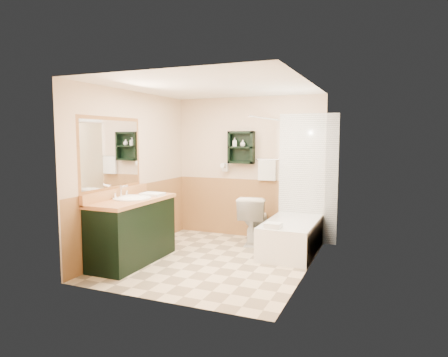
{
  "coord_description": "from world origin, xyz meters",
  "views": [
    {
      "loc": [
        2.23,
        -4.98,
        1.73
      ],
      "look_at": [
        0.08,
        0.2,
        1.14
      ],
      "focal_mm": 32.0,
      "sensor_mm": 36.0,
      "label": 1
    }
  ],
  "objects_px": {
    "wall_shelf": "(241,147)",
    "soap_bottle_a": "(235,144)",
    "vanity_book": "(142,186)",
    "toilet": "(254,219)",
    "vanity": "(133,231)",
    "hair_dryer": "(225,167)",
    "soap_bottle_b": "(243,144)",
    "bathtub": "(292,236)"
  },
  "relations": [
    {
      "from": "wall_shelf",
      "to": "soap_bottle_a",
      "type": "xyz_separation_m",
      "value": [
        -0.12,
        -0.01,
        0.05
      ]
    },
    {
      "from": "vanity_book",
      "to": "toilet",
      "type": "bearing_deg",
      "value": 19.14
    },
    {
      "from": "vanity",
      "to": "vanity_book",
      "type": "relative_size",
      "value": 6.56
    },
    {
      "from": "hair_dryer",
      "to": "vanity_book",
      "type": "xyz_separation_m",
      "value": [
        -0.76,
        -1.42,
        -0.21
      ]
    },
    {
      "from": "hair_dryer",
      "to": "vanity",
      "type": "xyz_separation_m",
      "value": [
        -0.59,
        -1.92,
        -0.76
      ]
    },
    {
      "from": "wall_shelf",
      "to": "soap_bottle_b",
      "type": "distance_m",
      "value": 0.07
    },
    {
      "from": "soap_bottle_b",
      "to": "vanity_book",
      "type": "bearing_deg",
      "value": -128.22
    },
    {
      "from": "hair_dryer",
      "to": "vanity_book",
      "type": "relative_size",
      "value": 1.13
    },
    {
      "from": "toilet",
      "to": "soap_bottle_a",
      "type": "relative_size",
      "value": 5.25
    },
    {
      "from": "wall_shelf",
      "to": "soap_bottle_b",
      "type": "height_order",
      "value": "wall_shelf"
    },
    {
      "from": "vanity",
      "to": "wall_shelf",
      "type": "bearing_deg",
      "value": 64.67
    },
    {
      "from": "wall_shelf",
      "to": "vanity_book",
      "type": "relative_size",
      "value": 2.58
    },
    {
      "from": "hair_dryer",
      "to": "bathtub",
      "type": "xyz_separation_m",
      "value": [
        1.33,
        -0.58,
        -0.96
      ]
    },
    {
      "from": "toilet",
      "to": "vanity",
      "type": "bearing_deg",
      "value": 44.57
    },
    {
      "from": "vanity_book",
      "to": "soap_bottle_a",
      "type": "bearing_deg",
      "value": 36.66
    },
    {
      "from": "wall_shelf",
      "to": "hair_dryer",
      "type": "bearing_deg",
      "value": 175.24
    },
    {
      "from": "soap_bottle_a",
      "to": "bathtub",
      "type": "bearing_deg",
      "value": -25.53
    },
    {
      "from": "hair_dryer",
      "to": "vanity",
      "type": "height_order",
      "value": "hair_dryer"
    },
    {
      "from": "hair_dryer",
      "to": "bathtub",
      "type": "distance_m",
      "value": 1.73
    },
    {
      "from": "bathtub",
      "to": "soap_bottle_b",
      "type": "xyz_separation_m",
      "value": [
        -0.99,
        0.55,
        1.37
      ]
    },
    {
      "from": "hair_dryer",
      "to": "soap_bottle_a",
      "type": "relative_size",
      "value": 1.6
    },
    {
      "from": "hair_dryer",
      "to": "vanity",
      "type": "relative_size",
      "value": 0.17
    },
    {
      "from": "toilet",
      "to": "vanity_book",
      "type": "height_order",
      "value": "vanity_book"
    },
    {
      "from": "hair_dryer",
      "to": "toilet",
      "type": "bearing_deg",
      "value": -26.43
    },
    {
      "from": "vanity",
      "to": "soap_bottle_a",
      "type": "height_order",
      "value": "soap_bottle_a"
    },
    {
      "from": "soap_bottle_a",
      "to": "soap_bottle_b",
      "type": "relative_size",
      "value": 1.35
    },
    {
      "from": "hair_dryer",
      "to": "wall_shelf",
      "type": "bearing_deg",
      "value": -4.76
    },
    {
      "from": "wall_shelf",
      "to": "hair_dryer",
      "type": "distance_m",
      "value": 0.46
    },
    {
      "from": "vanity",
      "to": "vanity_book",
      "type": "bearing_deg",
      "value": 108.28
    },
    {
      "from": "vanity_book",
      "to": "soap_bottle_b",
      "type": "bearing_deg",
      "value": 32.67
    },
    {
      "from": "hair_dryer",
      "to": "soap_bottle_b",
      "type": "bearing_deg",
      "value": -5.17
    },
    {
      "from": "wall_shelf",
      "to": "vanity_book",
      "type": "bearing_deg",
      "value": -127.3
    },
    {
      "from": "vanity",
      "to": "soap_bottle_a",
      "type": "relative_size",
      "value": 9.3
    },
    {
      "from": "soap_bottle_a",
      "to": "soap_bottle_b",
      "type": "bearing_deg",
      "value": 0.0
    },
    {
      "from": "wall_shelf",
      "to": "toilet",
      "type": "bearing_deg",
      "value": -40.91
    },
    {
      "from": "soap_bottle_a",
      "to": "wall_shelf",
      "type": "bearing_deg",
      "value": 2.45
    },
    {
      "from": "bathtub",
      "to": "soap_bottle_a",
      "type": "relative_size",
      "value": 9.98
    },
    {
      "from": "hair_dryer",
      "to": "toilet",
      "type": "relative_size",
      "value": 0.3
    },
    {
      "from": "hair_dryer",
      "to": "vanity",
      "type": "bearing_deg",
      "value": -107.25
    },
    {
      "from": "vanity",
      "to": "hair_dryer",
      "type": "bearing_deg",
      "value": 72.75
    },
    {
      "from": "bathtub",
      "to": "hair_dryer",
      "type": "bearing_deg",
      "value": 156.53
    },
    {
      "from": "wall_shelf",
      "to": "vanity",
      "type": "bearing_deg",
      "value": -115.33
    }
  ]
}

